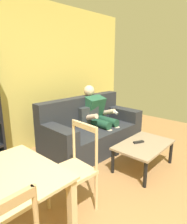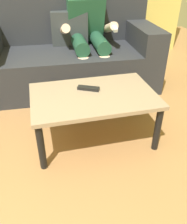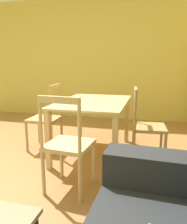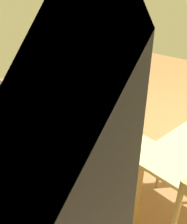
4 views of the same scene
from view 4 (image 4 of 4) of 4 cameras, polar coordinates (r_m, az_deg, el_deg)
ground_plane at (r=3.23m, az=19.70°, el=-8.02°), size 8.29×8.29×0.00m
coffee_table at (r=3.27m, az=-6.93°, el=1.11°), size 0.94×0.61×0.40m
tv_remote at (r=3.19m, az=-7.96°, el=1.56°), size 0.17×0.12×0.02m
dining_chair_facing_couch at (r=2.29m, az=9.37°, el=-7.98°), size 0.45×0.45×0.98m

